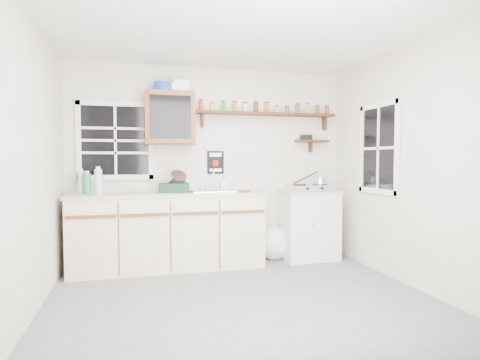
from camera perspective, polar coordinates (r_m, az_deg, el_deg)
name	(u,v)px	position (r m, az deg, el deg)	size (l,w,h in m)	color
room	(243,167)	(3.70, 0.41, 1.85)	(3.64, 3.24, 2.54)	#58585A
main_cabinet	(169,230)	(4.96, -10.10, -7.06)	(2.31, 0.63, 0.92)	#BEB29D
right_cabinet	(308,224)	(5.44, 9.65, -6.23)	(0.73, 0.57, 0.91)	silver
sink	(212,191)	(4.98, -3.98, -1.54)	(0.52, 0.44, 0.29)	silver
upper_cabinet	(170,118)	(5.06, -9.97, 8.63)	(0.60, 0.32, 0.65)	#5B2B16
upper_cabinet_clutter	(171,87)	(5.11, -9.84, 12.92)	(0.42, 0.24, 0.14)	#173197
spice_shelf	(267,113)	(5.39, 3.83, 9.49)	(1.91, 0.18, 0.35)	black
secondary_shelf	(310,141)	(5.60, 9.92, 5.54)	(0.45, 0.16, 0.24)	black
warning_sign	(216,162)	(5.26, -3.50, 2.51)	(0.22, 0.02, 0.30)	black
window_back	(115,141)	(5.17, -17.29, 5.37)	(0.93, 0.03, 0.98)	black
window_right	(379,148)	(4.95, 19.14, 4.29)	(0.03, 0.78, 1.08)	black
water_bottles	(90,182)	(4.91, -20.60, -0.32)	(0.27, 0.17, 0.32)	#AABDC7
dish_rack	(175,185)	(4.96, -9.21, -0.71)	(0.38, 0.30, 0.27)	black
soap_bottle	(225,183)	(5.21, -2.20, -0.43)	(0.08, 0.09, 0.19)	white
rag	(245,191)	(4.90, 0.64, -1.61)	(0.14, 0.12, 0.02)	maroon
hotplate	(310,188)	(5.37, 9.91, -1.06)	(0.58, 0.32, 0.08)	silver
saucepan	(319,181)	(5.43, 11.23, -0.10)	(0.42, 0.20, 0.18)	silver
trash_bag	(274,244)	(5.39, 4.88, -9.01)	(0.42, 0.38, 0.48)	silver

